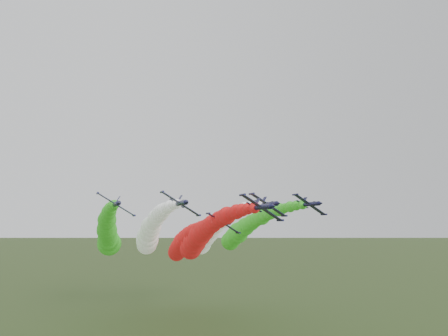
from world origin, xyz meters
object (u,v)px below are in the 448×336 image
at_px(jet_lead, 200,238).
at_px(jet_outer_right, 242,231).
at_px(jet_outer_left, 108,234).
at_px(jet_trail, 183,243).
at_px(jet_inner_right, 209,234).
at_px(jet_inner_left, 150,233).

distance_m(jet_lead, jet_outer_right, 26.86).
xyz_separation_m(jet_lead, jet_outer_left, (-24.71, 22.11, 0.89)).
xyz_separation_m(jet_lead, jet_outer_right, (20.85, 16.85, 1.67)).
height_order(jet_outer_left, jet_trail, jet_outer_left).
distance_m(jet_inner_right, jet_trail, 13.45).
xyz_separation_m(jet_outer_left, jet_outer_right, (45.56, -5.26, 0.78)).
bearing_deg(jet_inner_right, jet_trail, 115.47).
height_order(jet_inner_right, jet_outer_right, jet_outer_right).
bearing_deg(jet_trail, jet_outer_right, -19.83).
height_order(jet_outer_left, jet_outer_right, jet_outer_right).
relative_size(jet_lead, jet_inner_right, 1.00).
height_order(jet_lead, jet_outer_right, jet_outer_right).
relative_size(jet_inner_left, jet_inner_right, 0.99).
height_order(jet_lead, jet_inner_right, jet_inner_right).
bearing_deg(jet_inner_left, jet_outer_right, 7.54).
relative_size(jet_lead, jet_outer_left, 0.99).
bearing_deg(jet_inner_left, jet_inner_right, -0.77).
relative_size(jet_outer_left, jet_trail, 1.01).
bearing_deg(jet_trail, jet_lead, -93.15).
bearing_deg(jet_outer_left, jet_outer_right, -6.58).
bearing_deg(jet_inner_right, jet_lead, -119.63).
bearing_deg(jet_lead, jet_inner_left, 135.68).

